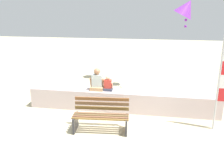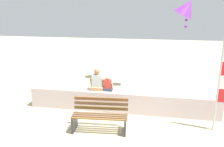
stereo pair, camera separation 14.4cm
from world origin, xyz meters
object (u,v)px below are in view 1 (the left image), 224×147
Objects in this scene: person_adult at (97,82)px; kite_purple at (186,8)px; park_bench at (101,116)px; person_child at (108,85)px.

kite_purple reaches higher than person_adult.
person_adult reaches higher than park_bench.
park_bench is 3.06× the size of person_child.
person_child is (-0.05, 1.38, 0.47)m from park_bench.
person_child is at bearing 92.16° from park_bench.
person_adult is 0.78× the size of kite_purple.
park_bench is at bearing -73.38° from person_adult.
person_child is 0.55× the size of kite_purple.
park_bench is at bearing -87.84° from person_child.
kite_purple reaches higher than park_bench.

